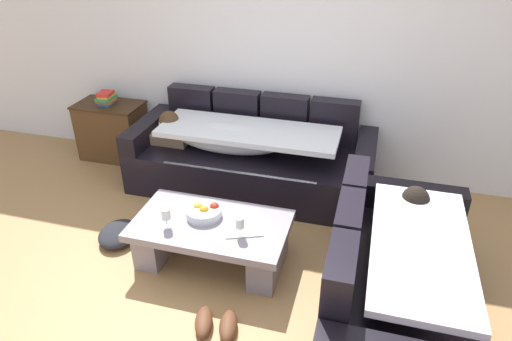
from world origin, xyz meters
TOP-DOWN VIEW (x-y plane):
  - ground_plane at (0.00, 0.00)m, footprint 14.00×14.00m
  - back_wall at (0.00, 2.15)m, footprint 9.00×0.10m
  - couch_along_wall at (-0.28, 1.62)m, footprint 2.37×0.92m
  - couch_near_window at (1.18, 0.19)m, footprint 0.92×1.78m
  - coffee_table at (-0.22, 0.43)m, footprint 1.20×0.68m
  - fruit_bowl at (-0.30, 0.50)m, footprint 0.28×0.28m
  - wine_glass_near_left at (-0.52, 0.28)m, footprint 0.07×0.07m
  - wine_glass_near_right at (0.05, 0.33)m, footprint 0.07×0.07m
  - open_magazine at (0.05, 0.41)m, footprint 0.34×0.30m
  - side_cabinet at (-1.93, 1.85)m, footprint 0.72×0.44m
  - book_stack_on_cabinet at (-1.94, 1.85)m, footprint 0.17×0.22m
  - pair_of_shoes at (0.04, -0.22)m, footprint 0.35×0.31m
  - crumpled_garment at (-1.10, 0.47)m, footprint 0.39×0.46m

SIDE VIEW (x-z plane):
  - ground_plane at x=0.00m, z-range 0.00..0.00m
  - pair_of_shoes at x=0.04m, z-range 0.00..0.09m
  - crumpled_garment at x=-1.10m, z-range 0.00..0.12m
  - coffee_table at x=-0.22m, z-range 0.05..0.43m
  - side_cabinet at x=-1.93m, z-range 0.00..0.64m
  - couch_along_wall at x=-0.28m, z-range -0.11..0.77m
  - couch_near_window at x=1.18m, z-range -0.11..0.77m
  - open_magazine at x=0.05m, z-range 0.38..0.39m
  - fruit_bowl at x=-0.30m, z-range 0.37..0.47m
  - wine_glass_near_left at x=-0.52m, z-range 0.41..0.58m
  - wine_glass_near_right at x=0.05m, z-range 0.41..0.58m
  - book_stack_on_cabinet at x=-1.94m, z-range 0.64..0.78m
  - back_wall at x=0.00m, z-range 0.00..2.70m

